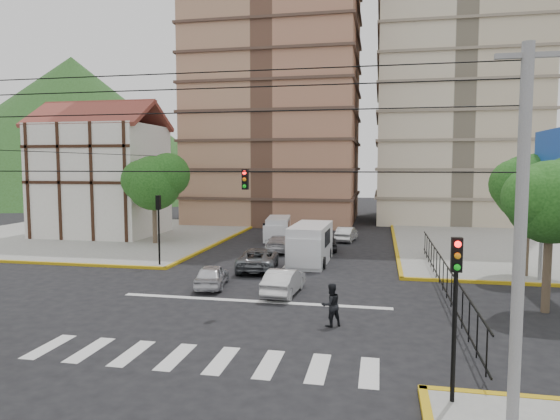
% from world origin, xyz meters
% --- Properties ---
extents(ground, '(160.00, 160.00, 0.00)m').
position_xyz_m(ground, '(0.00, 0.00, 0.00)').
color(ground, black).
rests_on(ground, ground).
extents(sidewalk_nw, '(26.00, 26.00, 0.15)m').
position_xyz_m(sidewalk_nw, '(-20.00, 20.00, 0.07)').
color(sidewalk_nw, gray).
rests_on(sidewalk_nw, ground).
extents(crosswalk_stripes, '(12.00, 2.40, 0.01)m').
position_xyz_m(crosswalk_stripes, '(0.00, -6.00, 0.01)').
color(crosswalk_stripes, silver).
rests_on(crosswalk_stripes, ground).
extents(stop_line, '(13.00, 0.40, 0.01)m').
position_xyz_m(stop_line, '(0.00, 1.20, 0.01)').
color(stop_line, silver).
rests_on(stop_line, ground).
extents(tower_tan, '(18.00, 16.00, 48.00)m').
position_xyz_m(tower_tan, '(-6.00, 36.00, 24.00)').
color(tower_tan, '#AA7055').
rests_on(tower_tan, ground).
extents(tower_beige, '(17.00, 16.00, 48.00)m').
position_xyz_m(tower_beige, '(14.00, 40.00, 24.00)').
color(tower_beige, '#C2B293').
rests_on(tower_beige, ground).
extents(tudor_building, '(10.80, 8.05, 12.23)m').
position_xyz_m(tudor_building, '(-19.00, 20.00, 5.25)').
color(tudor_building, silver).
rests_on(tudor_building, ground).
extents(distant_hill, '(70.00, 70.00, 28.00)m').
position_xyz_m(distant_hill, '(-55.00, 70.00, 14.00)').
color(distant_hill, '#234717').
rests_on(distant_hill, ground).
extents(park_fence, '(0.10, 22.50, 1.66)m').
position_xyz_m(park_fence, '(9.00, 4.50, 0.00)').
color(park_fence, black).
rests_on(park_fence, ground).
extents(billboard, '(0.36, 6.20, 8.10)m').
position_xyz_m(billboard, '(14.45, 6.00, 6.00)').
color(billboard, slate).
rests_on(billboard, ground).
extents(tree_park_a, '(4.41, 3.60, 6.83)m').
position_xyz_m(tree_park_a, '(13.08, 2.01, 5.01)').
color(tree_park_a, '#473828').
rests_on(tree_park_a, ground).
extents(tree_park_c, '(4.65, 3.80, 7.25)m').
position_xyz_m(tree_park_c, '(14.09, 9.01, 5.34)').
color(tree_park_c, '#473828').
rests_on(tree_park_c, ground).
extents(tree_tudor, '(5.39, 4.40, 7.43)m').
position_xyz_m(tree_tudor, '(-11.90, 16.01, 5.22)').
color(tree_tudor, '#473828').
rests_on(tree_tudor, ground).
extents(traffic_light_se, '(0.28, 0.22, 4.40)m').
position_xyz_m(traffic_light_se, '(7.80, -7.80, 3.11)').
color(traffic_light_se, black).
rests_on(traffic_light_se, ground).
extents(traffic_light_nw, '(0.28, 0.22, 4.40)m').
position_xyz_m(traffic_light_nw, '(-7.80, 7.80, 3.11)').
color(traffic_light_nw, black).
rests_on(traffic_light_nw, ground).
extents(traffic_light_hanging, '(18.00, 9.12, 0.92)m').
position_xyz_m(traffic_light_hanging, '(0.00, -2.04, 5.90)').
color(traffic_light_hanging, black).
rests_on(traffic_light_hanging, ground).
extents(utility_pole_se, '(1.40, 0.28, 9.00)m').
position_xyz_m(utility_pole_se, '(9.00, -9.00, 4.77)').
color(utility_pole_se, slate).
rests_on(utility_pole_se, ground).
extents(van_right_lane, '(2.38, 5.72, 2.55)m').
position_xyz_m(van_right_lane, '(1.40, 10.66, 1.24)').
color(van_right_lane, silver).
rests_on(van_right_lane, ground).
extents(van_left_lane, '(2.34, 4.76, 2.06)m').
position_xyz_m(van_left_lane, '(-2.55, 19.48, 1.00)').
color(van_left_lane, silver).
rests_on(van_left_lane, ground).
extents(car_silver_front_left, '(1.97, 3.79, 1.23)m').
position_xyz_m(car_silver_front_left, '(-2.81, 3.45, 0.62)').
color(car_silver_front_left, silver).
rests_on(car_silver_front_left, ground).
extents(car_white_front_right, '(1.63, 4.03, 1.30)m').
position_xyz_m(car_white_front_right, '(1.19, 2.79, 0.65)').
color(car_white_front_right, silver).
rests_on(car_white_front_right, ground).
extents(car_grey_mid_left, '(2.86, 5.16, 1.37)m').
position_xyz_m(car_grey_mid_left, '(-1.47, 8.21, 0.68)').
color(car_grey_mid_left, slate).
rests_on(car_grey_mid_left, ground).
extents(car_silver_rear_left, '(2.10, 4.36, 1.22)m').
position_xyz_m(car_silver_rear_left, '(-1.54, 14.89, 0.61)').
color(car_silver_rear_left, silver).
rests_on(car_silver_rear_left, ground).
extents(car_darkgrey_mid_right, '(2.03, 3.86, 1.25)m').
position_xyz_m(car_darkgrey_mid_right, '(1.91, 16.09, 0.63)').
color(car_darkgrey_mid_right, black).
rests_on(car_darkgrey_mid_right, ground).
extents(car_white_rear_right, '(1.77, 3.89, 1.24)m').
position_xyz_m(car_white_rear_right, '(3.09, 21.03, 0.62)').
color(car_white_rear_right, silver).
rests_on(car_white_rear_right, ground).
extents(pedestrian_crosswalk, '(1.07, 1.02, 1.73)m').
position_xyz_m(pedestrian_crosswalk, '(3.98, -1.74, 0.87)').
color(pedestrian_crosswalk, black).
rests_on(pedestrian_crosswalk, ground).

